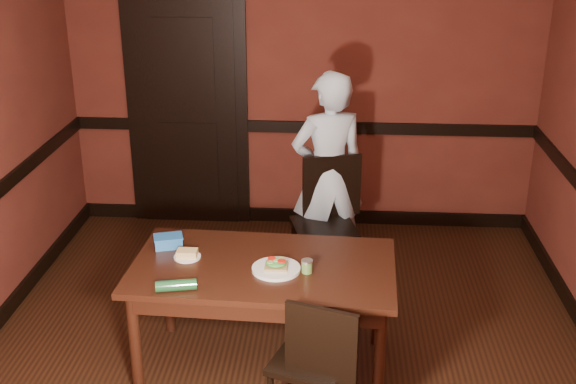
# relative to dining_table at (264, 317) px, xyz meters

# --- Properties ---
(floor) EXTENTS (4.00, 4.50, 0.01)m
(floor) POSITION_rel_dining_table_xyz_m (0.12, 0.01, -0.36)
(floor) COLOR black
(floor) RESTS_ON ground
(wall_back) EXTENTS (4.00, 0.02, 2.70)m
(wall_back) POSITION_rel_dining_table_xyz_m (0.12, 2.26, 0.99)
(wall_back) COLOR #5A241B
(wall_back) RESTS_ON ground
(dado_back) EXTENTS (4.00, 0.03, 0.10)m
(dado_back) POSITION_rel_dining_table_xyz_m (0.12, 2.24, 0.54)
(dado_back) COLOR black
(dado_back) RESTS_ON ground
(baseboard_back) EXTENTS (4.00, 0.03, 0.12)m
(baseboard_back) POSITION_rel_dining_table_xyz_m (0.12, 2.24, -0.30)
(baseboard_back) COLOR black
(baseboard_back) RESTS_ON ground
(door) EXTENTS (1.05, 0.07, 2.20)m
(door) POSITION_rel_dining_table_xyz_m (-0.88, 2.22, 0.73)
(door) COLOR black
(door) RESTS_ON ground
(dining_table) EXTENTS (1.59, 0.94, 0.73)m
(dining_table) POSITION_rel_dining_table_xyz_m (0.00, 0.00, 0.00)
(dining_table) COLOR black
(dining_table) RESTS_ON floor
(chair_far) EXTENTS (0.54, 0.54, 0.96)m
(chair_far) POSITION_rel_dining_table_xyz_m (0.34, 1.11, 0.12)
(chair_far) COLOR black
(chair_far) RESTS_ON floor
(chair_near) EXTENTS (0.50, 0.50, 0.84)m
(chair_near) POSITION_rel_dining_table_xyz_m (0.30, -0.49, 0.05)
(chair_near) COLOR black
(chair_near) RESTS_ON floor
(person) EXTENTS (0.67, 0.56, 1.59)m
(person) POSITION_rel_dining_table_xyz_m (0.36, 1.38, 0.43)
(person) COLOR silver
(person) RESTS_ON floor
(sandwich_plate) EXTENTS (0.28, 0.28, 0.07)m
(sandwich_plate) POSITION_rel_dining_table_xyz_m (0.08, -0.07, 0.38)
(sandwich_plate) COLOR white
(sandwich_plate) RESTS_ON dining_table
(sauce_jar) EXTENTS (0.07, 0.07, 0.08)m
(sauce_jar) POSITION_rel_dining_table_xyz_m (0.26, -0.08, 0.40)
(sauce_jar) COLOR #557F36
(sauce_jar) RESTS_ON dining_table
(cheese_saucer) EXTENTS (0.16, 0.16, 0.05)m
(cheese_saucer) POSITION_rel_dining_table_xyz_m (-0.46, 0.06, 0.38)
(cheese_saucer) COLOR white
(cheese_saucer) RESTS_ON dining_table
(food_tub) EXTENTS (0.20, 0.17, 0.07)m
(food_tub) POSITION_rel_dining_table_xyz_m (-0.61, 0.19, 0.40)
(food_tub) COLOR #2567B3
(food_tub) RESTS_ON dining_table
(wrapped_veg) EXTENTS (0.23, 0.11, 0.06)m
(wrapped_veg) POSITION_rel_dining_table_xyz_m (-0.45, -0.34, 0.40)
(wrapped_veg) COLOR #164420
(wrapped_veg) RESTS_ON dining_table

